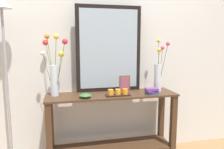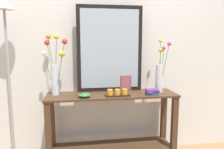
{
  "view_description": "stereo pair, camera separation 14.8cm",
  "coord_description": "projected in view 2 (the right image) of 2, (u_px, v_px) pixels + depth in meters",
  "views": [
    {
      "loc": [
        -0.48,
        -2.1,
        1.29
      ],
      "look_at": [
        0.0,
        0.0,
        0.97
      ],
      "focal_mm": 34.33,
      "sensor_mm": 36.0,
      "label": 1
    },
    {
      "loc": [
        -0.33,
        -2.13,
        1.29
      ],
      "look_at": [
        0.0,
        0.0,
        0.97
      ],
      "focal_mm": 34.33,
      "sensor_mm": 36.0,
      "label": 2
    }
  ],
  "objects": [
    {
      "name": "console_table",
      "position": [
        112.0,
        122.0,
        2.25
      ],
      "size": [
        1.34,
        0.36,
        0.77
      ],
      "color": "#472D1C",
      "rests_on": "ground"
    },
    {
      "name": "picture_frame_small",
      "position": [
        126.0,
        83.0,
        2.35
      ],
      "size": [
        0.12,
        0.01,
        0.17
      ],
      "color": "brown",
      "rests_on": "console_table"
    },
    {
      "name": "vase_right",
      "position": [
        160.0,
        74.0,
        2.26
      ],
      "size": [
        0.13,
        0.19,
        0.56
      ],
      "color": "silver",
      "rests_on": "console_table"
    },
    {
      "name": "mirror_leaning",
      "position": [
        110.0,
        49.0,
        2.29
      ],
      "size": [
        0.7,
        0.03,
        0.91
      ],
      "color": "black",
      "rests_on": "console_table"
    },
    {
      "name": "candle_tray",
      "position": [
        117.0,
        93.0,
        2.12
      ],
      "size": [
        0.24,
        0.09,
        0.07
      ],
      "color": "black",
      "rests_on": "console_table"
    },
    {
      "name": "book_stack",
      "position": [
        152.0,
        92.0,
        2.18
      ],
      "size": [
        0.14,
        0.1,
        0.06
      ],
      "color": "#2D519E",
      "rests_on": "console_table"
    },
    {
      "name": "floor_lamp",
      "position": [
        8.0,
        58.0,
        2.04
      ],
      "size": [
        0.24,
        0.24,
        1.7
      ],
      "color": "#9E9EA3",
      "rests_on": "ground"
    },
    {
      "name": "wall_back",
      "position": [
        108.0,
        37.0,
        2.42
      ],
      "size": [
        6.4,
        0.08,
        2.7
      ],
      "primitive_type": "cube",
      "color": "silver",
      "rests_on": "ground"
    },
    {
      "name": "decorative_bowl",
      "position": [
        84.0,
        95.0,
        2.06
      ],
      "size": [
        0.12,
        0.12,
        0.04
      ],
      "color": "#38703D",
      "rests_on": "console_table"
    },
    {
      "name": "tall_vase_left",
      "position": [
        55.0,
        68.0,
        2.14
      ],
      "size": [
        0.26,
        0.25,
        0.61
      ],
      "color": "silver",
      "rests_on": "console_table"
    }
  ]
}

